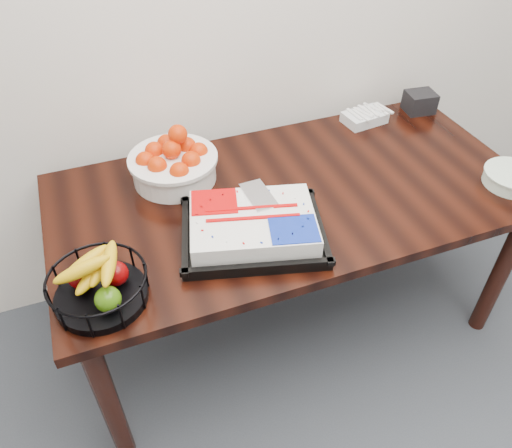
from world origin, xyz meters
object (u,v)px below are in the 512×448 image
object	(u,v)px
cake_tray	(253,226)
fruit_basket	(98,285)
table	(291,208)
plate_stack	(512,178)
tangerine_bowl	(173,159)
napkin_box	(420,102)

from	to	relation	value
cake_tray	fruit_basket	size ratio (longest dim) A/B	1.90
table	fruit_basket	world-z (taller)	fruit_basket
cake_tray	plate_stack	xyz separation A→B (m)	(1.03, -0.08, -0.02)
cake_tray	tangerine_bowl	bearing A→B (deg)	112.01
fruit_basket	napkin_box	size ratio (longest dim) A/B	2.27
fruit_basket	plate_stack	world-z (taller)	fruit_basket
fruit_basket	napkin_box	world-z (taller)	fruit_basket
table	plate_stack	bearing A→B (deg)	-17.94
table	fruit_basket	size ratio (longest dim) A/B	6.18
cake_tray	fruit_basket	xyz separation A→B (m)	(-0.52, -0.10, 0.02)
table	napkin_box	xyz separation A→B (m)	(0.80, 0.35, 0.13)
tangerine_bowl	plate_stack	world-z (taller)	tangerine_bowl
tangerine_bowl	fruit_basket	distance (m)	0.62
tangerine_bowl	fruit_basket	world-z (taller)	tangerine_bowl
tangerine_bowl	plate_stack	distance (m)	1.29
fruit_basket	napkin_box	bearing A→B (deg)	22.20
plate_stack	fruit_basket	bearing A→B (deg)	-179.18
fruit_basket	table	bearing A→B (deg)	20.64
fruit_basket	plate_stack	size ratio (longest dim) A/B	1.34
napkin_box	plate_stack	bearing A→B (deg)	-90.00
table	plate_stack	xyz separation A→B (m)	(0.80, -0.26, 0.11)
plate_stack	napkin_box	xyz separation A→B (m)	(0.00, 0.61, 0.02)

